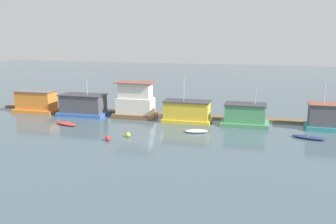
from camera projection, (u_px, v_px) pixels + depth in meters
ground_plane at (170, 120)px, 54.61m from camera, size 200.00×200.00×0.00m
dock_walkway at (175, 114)px, 57.64m from camera, size 59.60×1.97×0.30m
houseboat_orange at (36, 102)px, 59.91m from camera, size 6.88×3.65×3.45m
houseboat_blue at (83, 105)px, 57.46m from camera, size 7.38×4.02×5.57m
houseboat_brown at (135, 102)px, 55.96m from camera, size 6.33×3.75×5.35m
houseboat_yellow at (187, 112)px, 53.09m from camera, size 6.85×3.39×6.46m
houseboat_green at (245, 115)px, 51.37m from camera, size 6.43×4.12×5.34m
houseboat_teal at (335, 118)px, 48.74m from camera, size 7.12×3.53×6.30m
dinghy_red at (66, 124)px, 51.70m from camera, size 3.93×2.33×0.35m
dinghy_white at (196, 131)px, 47.72m from camera, size 3.13×1.94×0.40m
dinghy_navy at (308, 137)px, 44.90m from camera, size 4.08×2.24×0.36m
buoy_yellow at (128, 135)px, 45.66m from camera, size 0.58×0.58×0.58m
buoy_red at (108, 138)px, 44.06m from camera, size 0.63×0.63×0.63m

